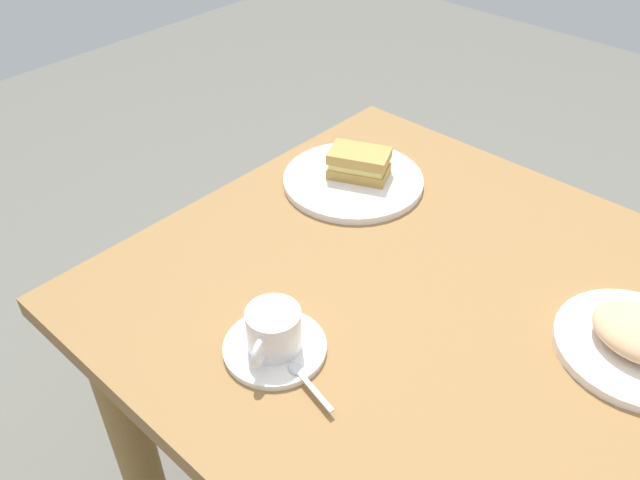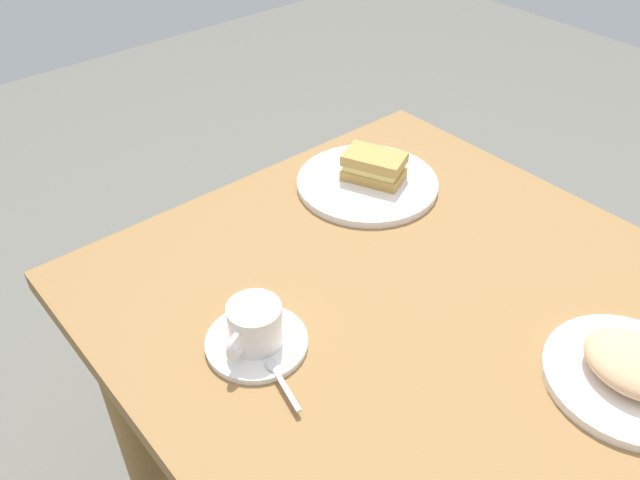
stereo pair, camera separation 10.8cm
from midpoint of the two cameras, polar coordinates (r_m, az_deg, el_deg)
dining_table at (r=1.07m, az=16.84°, el=-14.40°), size 1.22×0.88×0.70m
sandwich_plate at (r=1.26m, az=6.61°, el=4.88°), size 0.27×0.27×0.01m
sandwich_front at (r=1.25m, az=7.23°, el=6.33°), size 0.13×0.11×0.05m
coffee_saucer at (r=0.94m, az=-2.30°, el=-9.10°), size 0.15×0.15×0.01m
coffee_cup at (r=0.91m, az=-2.42°, el=-7.52°), size 0.08×0.10×0.07m
spoon at (r=0.89m, az=-0.22°, el=-11.89°), size 0.10×0.03×0.01m
side_plate at (r=1.01m, az=28.28°, el=-10.76°), size 0.23×0.23×0.01m
side_food_pile at (r=0.99m, az=28.78°, el=-9.64°), size 0.14×0.11×0.04m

